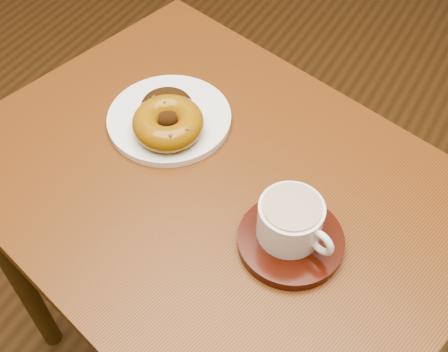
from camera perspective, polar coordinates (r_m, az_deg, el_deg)
The scene contains 8 objects.
ground at distance 1.67m, azimuth -4.72°, elevation -16.20°, with size 6.00×6.00×0.00m, color #4F3418.
cafe_table at distance 1.04m, azimuth -0.95°, elevation -4.71°, with size 0.98×0.82×0.80m.
donut_plate at distance 1.03m, azimuth -5.57°, elevation 5.83°, with size 0.23×0.23×0.01m, color white.
donut_cinnamon at distance 1.02m, azimuth -5.82°, elevation 6.92°, with size 0.10×0.10×0.03m, color #311A09.
donut_caramel at distance 0.98m, azimuth -5.71°, elevation 5.38°, with size 0.17×0.17×0.05m.
saucer at distance 0.86m, azimuth 6.77°, elevation -6.54°, with size 0.16×0.16×0.02m, color #330E06.
coffee_cup at distance 0.83m, azimuth 6.83°, elevation -4.49°, with size 0.13×0.10×0.07m.
teaspoon at distance 0.90m, azimuth 6.94°, elevation -2.07°, with size 0.02×0.11×0.01m.
Camera 1 is at (0.44, -0.49, 1.53)m, focal length 45.00 mm.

